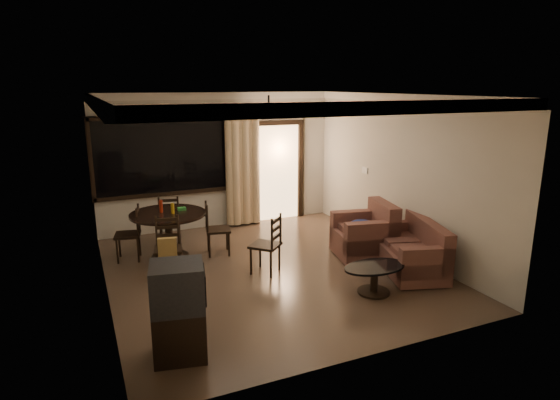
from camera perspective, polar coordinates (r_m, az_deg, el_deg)
name	(u,v)px	position (r m, az deg, el deg)	size (l,w,h in m)	color
ground	(270,270)	(7.75, -1.26, -8.51)	(5.50, 5.50, 0.00)	#7F6651
room_shell	(262,144)	(9.10, -2.16, 6.81)	(5.50, 6.70, 5.50)	beige
dining_table	(168,222)	(8.31, -13.45, -2.68)	(1.30, 1.30, 1.03)	black
dining_chair_west	(129,244)	(8.50, -17.91, -5.13)	(0.50, 0.50, 0.95)	black
dining_chair_east	(218,239)	(8.43, -7.61, -4.70)	(0.50, 0.50, 0.95)	black
dining_chair_south	(169,258)	(7.60, -13.43, -6.90)	(0.50, 0.54, 0.95)	black
dining_chair_north	(170,229)	(9.16, -13.24, -3.42)	(0.50, 0.50, 0.95)	black
tv_cabinet	(179,311)	(5.37, -12.23, -13.06)	(0.66, 0.62, 1.09)	black
sofa	(412,252)	(7.91, 15.80, -6.07)	(1.22, 1.69, 0.81)	#4C2523
armchair	(367,235)	(8.34, 10.53, -4.23)	(1.11, 1.11, 0.94)	#4C2523
coffee_table	(374,275)	(6.98, 11.43, -8.94)	(0.96, 0.58, 0.42)	black
side_chair	(266,255)	(7.56, -1.71, -6.77)	(0.60, 0.60, 0.97)	black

